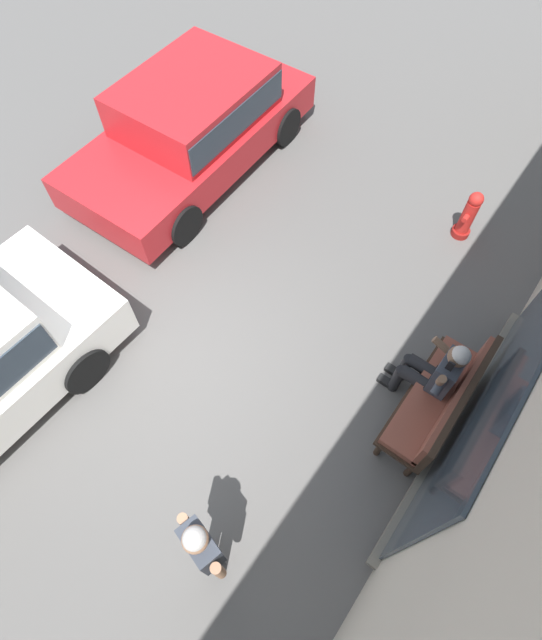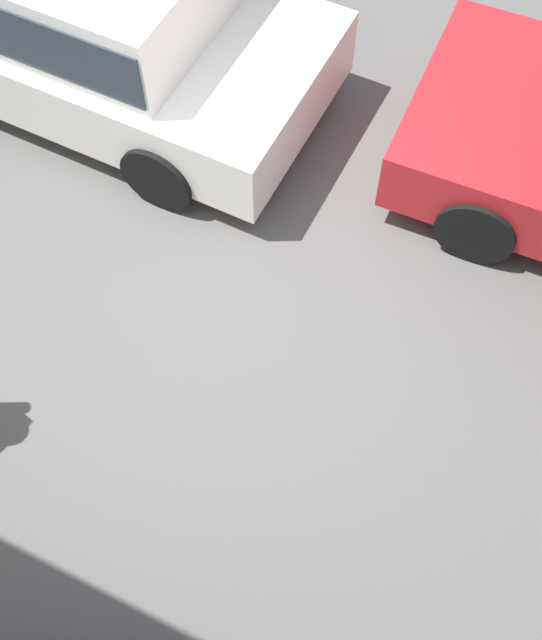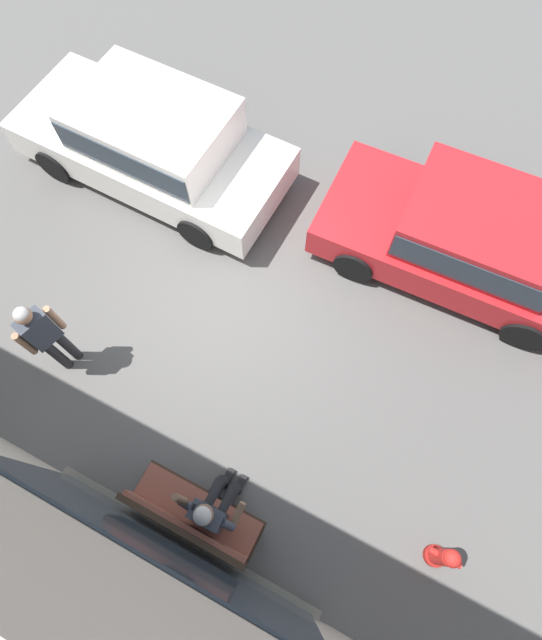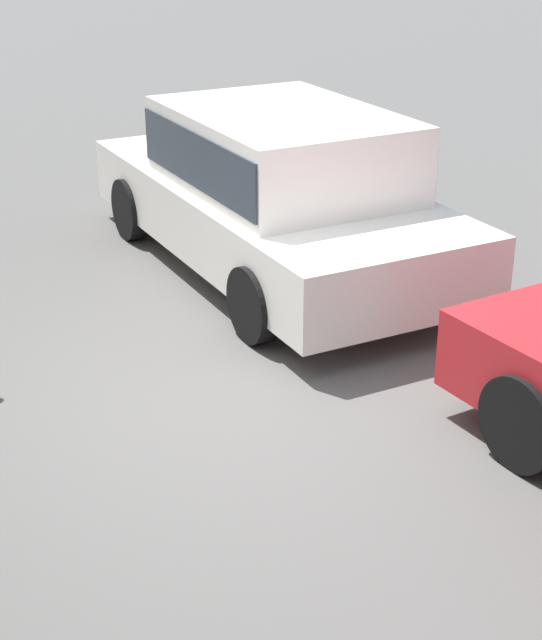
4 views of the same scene
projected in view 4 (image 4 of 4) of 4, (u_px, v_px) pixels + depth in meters
The scene contains 2 objects.
ground_plane at pixel (222, 402), 6.74m from camera, with size 60.00×60.00×0.00m, color #565451.
parked_car_mid at pixel (277, 185), 8.73m from camera, with size 4.46×2.04×1.49m.
Camera 4 is at (-5.34, 2.60, 3.26)m, focal length 55.00 mm.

